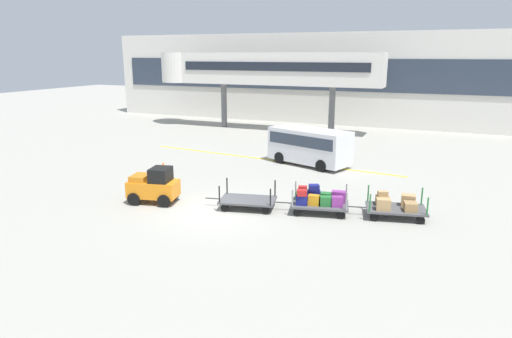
{
  "coord_description": "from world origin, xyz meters",
  "views": [
    {
      "loc": [
        8.59,
        -15.65,
        6.33
      ],
      "look_at": [
        1.05,
        1.99,
        1.43
      ],
      "focal_mm": 31.73,
      "sensor_mm": 36.0,
      "label": 1
    }
  ],
  "objects_px": {
    "baggage_cart_lead": "(248,200)",
    "shuttle_van": "(309,144)",
    "baggage_cart_middle": "(319,200)",
    "baggage_cart_tail": "(395,205)",
    "baggage_tug": "(154,186)",
    "safety_cone_near": "(163,167)"
  },
  "relations": [
    {
      "from": "baggage_cart_tail",
      "to": "safety_cone_near",
      "type": "xyz_separation_m",
      "value": [
        -12.65,
        2.46,
        -0.22
      ]
    },
    {
      "from": "baggage_cart_lead",
      "to": "baggage_cart_tail",
      "type": "relative_size",
      "value": 1.0
    },
    {
      "from": "baggage_cart_lead",
      "to": "baggage_cart_middle",
      "type": "bearing_deg",
      "value": 13.39
    },
    {
      "from": "baggage_tug",
      "to": "baggage_cart_tail",
      "type": "relative_size",
      "value": 0.74
    },
    {
      "from": "baggage_tug",
      "to": "shuttle_van",
      "type": "bearing_deg",
      "value": 65.85
    },
    {
      "from": "baggage_cart_middle",
      "to": "baggage_cart_tail",
      "type": "distance_m",
      "value": 3.0
    },
    {
      "from": "baggage_cart_middle",
      "to": "baggage_cart_lead",
      "type": "bearing_deg",
      "value": -166.61
    },
    {
      "from": "shuttle_van",
      "to": "baggage_cart_tail",
      "type": "bearing_deg",
      "value": -51.45
    },
    {
      "from": "baggage_tug",
      "to": "baggage_cart_tail",
      "type": "height_order",
      "value": "baggage_tug"
    },
    {
      "from": "baggage_cart_middle",
      "to": "baggage_tug",
      "type": "bearing_deg",
      "value": -167.09
    },
    {
      "from": "shuttle_van",
      "to": "safety_cone_near",
      "type": "bearing_deg",
      "value": -146.07
    },
    {
      "from": "baggage_tug",
      "to": "shuttle_van",
      "type": "relative_size",
      "value": 0.44
    },
    {
      "from": "baggage_tug",
      "to": "baggage_cart_middle",
      "type": "xyz_separation_m",
      "value": [
        6.96,
        1.6,
        -0.21
      ]
    },
    {
      "from": "baggage_cart_tail",
      "to": "safety_cone_near",
      "type": "bearing_deg",
      "value": 168.99
    },
    {
      "from": "baggage_cart_middle",
      "to": "baggage_cart_tail",
      "type": "height_order",
      "value": "same"
    },
    {
      "from": "baggage_tug",
      "to": "safety_cone_near",
      "type": "bearing_deg",
      "value": 120.43
    },
    {
      "from": "baggage_tug",
      "to": "safety_cone_near",
      "type": "height_order",
      "value": "baggage_tug"
    },
    {
      "from": "baggage_tug",
      "to": "safety_cone_near",
      "type": "distance_m",
      "value": 5.46
    },
    {
      "from": "safety_cone_near",
      "to": "baggage_cart_tail",
      "type": "bearing_deg",
      "value": -11.01
    },
    {
      "from": "baggage_cart_lead",
      "to": "shuttle_van",
      "type": "relative_size",
      "value": 0.6
    },
    {
      "from": "safety_cone_near",
      "to": "baggage_tug",
      "type": "bearing_deg",
      "value": -59.57
    },
    {
      "from": "baggage_tug",
      "to": "safety_cone_near",
      "type": "relative_size",
      "value": 4.16
    }
  ]
}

